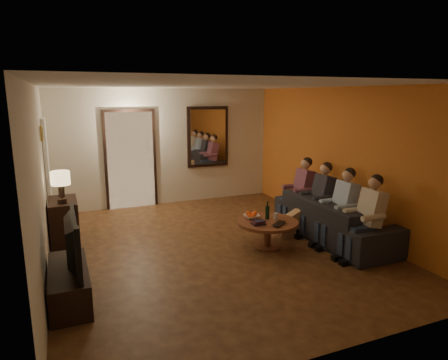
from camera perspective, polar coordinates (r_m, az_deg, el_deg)
name	(u,v)px	position (r m, az deg, el deg)	size (l,w,h in m)	color
floor	(214,247)	(6.66, -1.41, -9.58)	(5.00, 6.00, 0.01)	#3F2011
ceiling	(213,85)	(6.19, -1.53, 13.39)	(5.00, 6.00, 0.01)	white
back_wall	(166,147)	(9.13, -8.32, 4.65)	(5.00, 0.02, 2.60)	beige
front_wall	(334,226)	(3.74, 15.50, -6.37)	(5.00, 0.02, 2.60)	beige
left_wall	(40,183)	(5.89, -24.76, -0.37)	(0.02, 6.00, 2.60)	beige
right_wall	(342,160)	(7.55, 16.52, 2.76)	(0.02, 6.00, 2.60)	beige
orange_accent	(342,160)	(7.55, 16.46, 2.75)	(0.01, 6.00, 2.60)	#BD6B20
kitchen_doorway	(131,160)	(8.98, -13.19, 2.73)	(1.00, 0.06, 2.10)	#FFE0A5
door_trim	(131,161)	(8.97, -13.18, 2.72)	(1.12, 0.04, 2.22)	black
fridge_glimpse	(142,166)	(9.05, -11.59, 1.91)	(0.45, 0.03, 1.70)	silver
mirror_frame	(208,137)	(9.36, -2.33, 6.19)	(1.00, 0.05, 1.40)	black
mirror_glass	(208,137)	(9.33, -2.27, 6.17)	(0.86, 0.02, 1.26)	white
white_door	(48,173)	(8.20, -23.86, 0.94)	(0.06, 0.85, 2.04)	white
framed_art	(42,133)	(7.10, -24.61, 6.08)	(0.03, 0.28, 0.24)	#B28C33
art_canvas	(43,133)	(7.10, -24.49, 6.09)	(0.01, 0.22, 0.18)	brown
dresser	(64,221)	(7.29, -21.88, -5.48)	(0.45, 0.83, 0.74)	black
table_lamp	(61,187)	(6.92, -22.25, -0.96)	(0.30, 0.30, 0.54)	beige
flower_vase	(61,185)	(7.36, -22.27, -0.62)	(0.14, 0.14, 0.44)	#AC122E
tv_stand	(69,284)	(5.34, -21.25, -13.70)	(0.45, 1.25, 0.42)	black
tv	(65,242)	(5.14, -21.71, -8.26)	(0.15, 1.15, 0.66)	black
sofa	(334,218)	(7.19, 15.44, -5.31)	(0.97, 2.48, 0.72)	black
person_a	(367,221)	(6.41, 19.80, -5.50)	(0.60, 0.40, 1.20)	tan
person_b	(341,210)	(6.84, 16.43, -4.18)	(0.60, 0.40, 1.20)	tan
person_c	(319,202)	(7.30, 13.48, -3.01)	(0.60, 0.40, 1.20)	tan
person_d	(301,194)	(7.77, 10.89, -1.97)	(0.60, 0.40, 1.20)	tan
dog	(291,221)	(7.17, 9.61, -5.77)	(0.56, 0.24, 0.56)	tan
coffee_table	(267,234)	(6.62, 6.19, -7.70)	(0.99, 0.99, 0.45)	brown
bowl	(252,217)	(6.65, 3.95, -5.25)	(0.26, 0.26, 0.06)	white
oranges	(252,213)	(6.63, 3.96, -4.68)	(0.20, 0.20, 0.08)	#FF5215
wine_bottle	(267,210)	(6.61, 6.22, -4.27)	(0.07, 0.07, 0.31)	black
wine_glass	(276,216)	(6.66, 7.39, -5.11)	(0.06, 0.06, 0.10)	silver
book_stack	(258,222)	(6.36, 4.92, -6.05)	(0.20, 0.15, 0.07)	black
laptop	(282,225)	(6.36, 8.25, -6.32)	(0.33, 0.21, 0.03)	black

